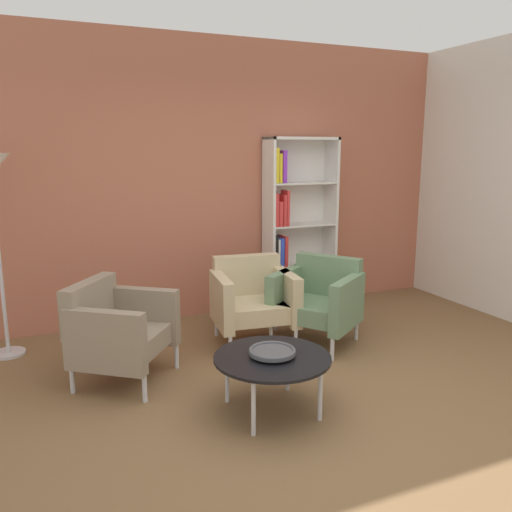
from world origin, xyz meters
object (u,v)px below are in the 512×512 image
Objects in this scene: coffee_table_low at (272,360)px; armchair_by_bookshelf at (318,299)px; armchair_corner_red at (253,298)px; decorative_bowl at (272,351)px; armchair_spare_guest at (117,329)px; bookshelf_tall at (293,226)px.

coffee_table_low is 1.41m from armchair_by_bookshelf.
armchair_by_bookshelf is at bearing -17.40° from armchair_corner_red.
armchair_corner_red is (0.40, 1.29, 0.04)m from coffee_table_low.
armchair_by_bookshelf reaches higher than decorative_bowl.
decorative_bowl is (0.00, 0.00, 0.06)m from coffee_table_low.
decorative_bowl is at bearing 90.00° from coffee_table_low.
coffee_table_low is at bearing -78.25° from armchair_by_bookshelf.
bookshelf_tall is at bearing -24.39° from armchair_spare_guest.
bookshelf_tall is 1.26m from armchair_corner_red.
armchair_corner_red is 0.83× the size of armchair_by_bookshelf.
armchair_spare_guest is (-2.10, -1.16, -0.53)m from bookshelf_tall.
bookshelf_tall is 2.48m from coffee_table_low.
bookshelf_tall is 1.20m from armchair_by_bookshelf.
armchair_spare_guest is (-0.88, 0.93, -0.02)m from decorative_bowl.
bookshelf_tall is 2.46m from armchair_spare_guest.
decorative_bowl is 0.34× the size of armchair_by_bookshelf.
armchair_corner_red is 0.83× the size of armchair_spare_guest.
decorative_bowl is at bearing -100.20° from armchair_corner_red.
coffee_table_low is at bearing -120.25° from bookshelf_tall.
bookshelf_tall reaches higher than decorative_bowl.
coffee_table_low is at bearing -100.20° from armchair_corner_red.
coffee_table_low is 0.85× the size of armchair_by_bookshelf.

